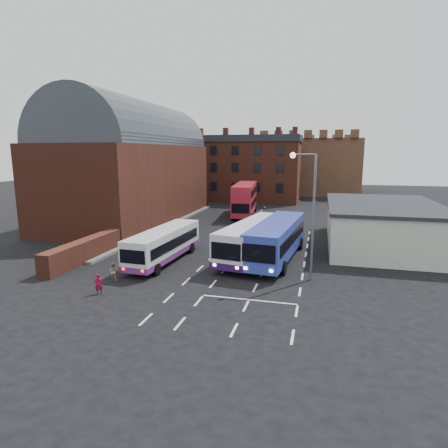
% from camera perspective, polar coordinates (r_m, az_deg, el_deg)
% --- Properties ---
extents(ground, '(180.00, 180.00, 0.00)m').
position_cam_1_polar(ground, '(27.89, -5.22, -8.19)').
color(ground, black).
extents(railway_station, '(12.00, 28.00, 16.00)m').
position_cam_1_polar(railway_station, '(51.96, -13.80, 8.93)').
color(railway_station, '#602B1E').
rests_on(railway_station, ground).
extents(forecourt_wall, '(1.20, 10.00, 1.80)m').
position_cam_1_polar(forecourt_wall, '(33.96, -20.52, -3.79)').
color(forecourt_wall, '#602B1E').
rests_on(forecourt_wall, ground).
extents(cream_building, '(10.40, 16.40, 4.25)m').
position_cam_1_polar(cream_building, '(39.85, 22.93, -0.03)').
color(cream_building, beige).
rests_on(cream_building, ground).
extents(brick_terrace, '(22.00, 10.00, 11.00)m').
position_cam_1_polar(brick_terrace, '(72.45, 2.58, 7.97)').
color(brick_terrace, brown).
rests_on(brick_terrace, ground).
extents(castle_keep, '(22.00, 22.00, 12.00)m').
position_cam_1_polar(castle_keep, '(90.89, 12.77, 8.61)').
color(castle_keep, brown).
rests_on(castle_keep, ground).
extents(bus_white_outbound, '(2.94, 10.20, 2.75)m').
position_cam_1_polar(bus_white_outbound, '(31.89, -9.11, -2.81)').
color(bus_white_outbound, silver).
rests_on(bus_white_outbound, ground).
extents(bus_white_inbound, '(4.53, 11.91, 3.17)m').
position_cam_1_polar(bus_white_inbound, '(32.49, 4.43, -2.00)').
color(bus_white_inbound, silver).
rests_on(bus_white_inbound, ground).
extents(bus_blue, '(3.99, 12.36, 3.31)m').
position_cam_1_polar(bus_blue, '(32.19, 8.09, -2.05)').
color(bus_blue, '#2D3BA4').
rests_on(bus_blue, ground).
extents(bus_red_double, '(3.87, 11.86, 4.66)m').
position_cam_1_polar(bus_red_double, '(54.46, 3.17, 3.84)').
color(bus_red_double, '#AE1B2A').
rests_on(bus_red_double, ground).
extents(street_lamp, '(1.82, 0.64, 9.09)m').
position_cam_1_polar(street_lamp, '(26.71, 12.86, 2.85)').
color(street_lamp, slate).
rests_on(street_lamp, ground).
extents(pedestrian_red, '(0.59, 0.58, 1.37)m').
position_cam_1_polar(pedestrian_red, '(25.90, -18.59, -8.64)').
color(pedestrian_red, maroon).
rests_on(pedestrian_red, ground).
extents(pedestrian_beige, '(0.66, 0.52, 1.35)m').
position_cam_1_polar(pedestrian_beige, '(28.22, -16.49, -6.93)').
color(pedestrian_beige, tan).
rests_on(pedestrian_beige, ground).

